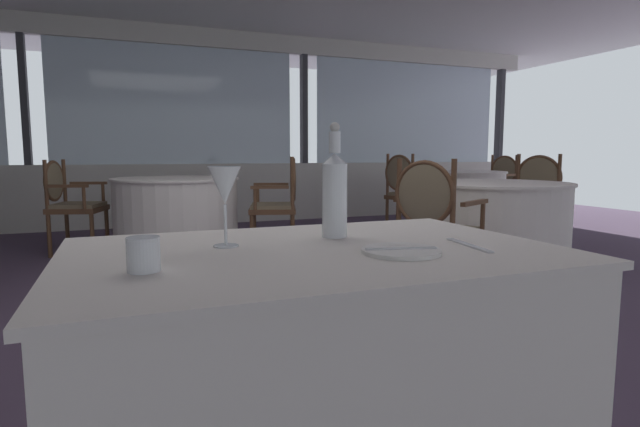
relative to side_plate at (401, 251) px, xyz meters
The scene contains 18 objects.
ground_plane 2.03m from the side_plate, 86.13° to the left, with size 15.06×15.06×0.00m, color #47384C.
window_wall_far 6.20m from the side_plate, 88.82° to the left, with size 11.59×0.14×2.70m.
foreground_table 0.44m from the side_plate, 141.62° to the left, with size 1.21×0.80×0.75m.
side_plate is the anchor object (origin of this frame).
butter_knife 0.01m from the side_plate, ahead, with size 0.17×0.02×0.00m, color silver.
dinner_fork 0.21m from the side_plate, ahead, with size 0.20×0.02×0.00m, color silver.
water_bottle 0.31m from the side_plate, 101.19° to the left, with size 0.07×0.07×0.32m.
wine_glass 0.47m from the side_plate, 147.48° to the left, with size 0.08×0.08×0.20m.
water_tumbler 0.58m from the side_plate, behind, with size 0.07×0.07×0.07m, color white.
background_table_0 3.31m from the side_plate, 46.00° to the left, with size 1.27×1.27×0.75m.
dining_chair_0_0 4.32m from the side_plate, 41.68° to the left, with size 0.62×0.65×0.99m.
dining_chair_0_1 2.30m from the side_plate, 54.12° to the left, with size 0.62×0.65×0.96m.
background_table_1 6.03m from the side_plate, 52.14° to the left, with size 1.31×1.31×0.75m.
dining_chair_1_0 5.15m from the side_plate, 58.87° to the left, with size 0.58×0.62×0.99m.
dining_chair_1_1 6.95m from the side_plate, 47.16° to the left, with size 0.58×0.62×0.97m.
background_table_3 4.18m from the side_plate, 91.71° to the left, with size 1.24×1.24×0.75m.
dining_chair_3_0 4.62m from the side_plate, 104.05° to the left, with size 0.58×0.62×0.93m.
dining_chair_3_1 3.95m from the side_plate, 77.13° to the left, with size 0.58×0.62×0.96m.
Camera 1 is at (-0.74, -2.91, 0.99)m, focal length 28.23 mm.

